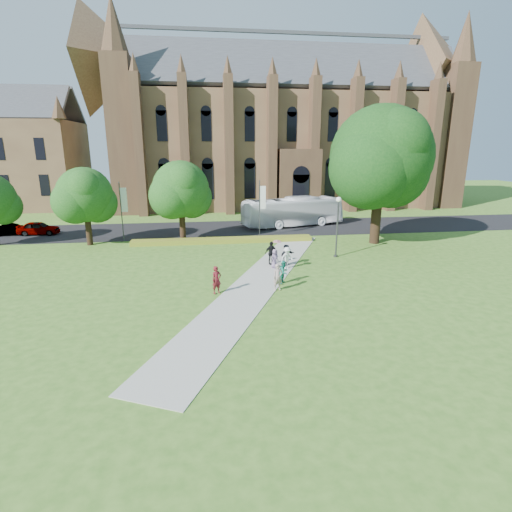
{
  "coord_description": "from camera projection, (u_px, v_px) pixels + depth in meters",
  "views": [
    {
      "loc": [
        -3.93,
        -25.95,
        9.36
      ],
      "look_at": [
        -0.17,
        1.93,
        1.6
      ],
      "focal_mm": 28.0,
      "sensor_mm": 36.0,
      "label": 1
    }
  ],
  "objects": [
    {
      "name": "street_tree_0",
      "position": [
        85.0,
        195.0,
        37.93
      ],
      "size": [
        5.2,
        5.2,
        7.5
      ],
      "color": "#332114",
      "rests_on": "ground"
    },
    {
      "name": "parasol",
      "position": [
        277.0,
        245.0,
        31.28
      ],
      "size": [
        0.9,
        0.9,
        0.63
      ],
      "primitive_type": "imported",
      "rotation": [
        0.0,
        0.0,
        0.33
      ],
      "color": "#E9A4C2",
      "rests_on": "pedestrian_4"
    },
    {
      "name": "car_1",
      "position": [
        13.0,
        230.0,
        43.25
      ],
      "size": [
        3.79,
        1.46,
        1.23
      ],
      "primitive_type": "imported",
      "rotation": [
        0.0,
        0.0,
        1.61
      ],
      "color": "gray",
      "rests_on": "road"
    },
    {
      "name": "ground",
      "position": [
        262.0,
        285.0,
        27.79
      ],
      "size": [
        160.0,
        160.0,
        0.0
      ],
      "primitive_type": "plane",
      "color": "#38661E",
      "rests_on": "ground"
    },
    {
      "name": "streetlamp",
      "position": [
        338.0,
        220.0,
        34.09
      ],
      "size": [
        0.44,
        0.44,
        5.24
      ],
      "color": "#38383D",
      "rests_on": "ground"
    },
    {
      "name": "road",
      "position": [
        237.0,
        229.0,
        46.89
      ],
      "size": [
        160.0,
        10.0,
        0.02
      ],
      "primitive_type": "cube",
      "color": "black",
      "rests_on": "ground"
    },
    {
      "name": "street_tree_1",
      "position": [
        181.0,
        189.0,
        39.48
      ],
      "size": [
        5.6,
        5.6,
        8.05
      ],
      "color": "#332114",
      "rests_on": "ground"
    },
    {
      "name": "building_west",
      "position": [
        2.0,
        147.0,
        61.08
      ],
      "size": [
        22.0,
        14.0,
        18.3
      ],
      "color": "brown",
      "rests_on": "ground"
    },
    {
      "name": "pedestrian_6",
      "position": [
        278.0,
        277.0,
        26.55
      ],
      "size": [
        0.74,
        0.56,
        1.81
      ],
      "primitive_type": "imported",
      "rotation": [
        0.0,
        0.0,
        0.21
      ],
      "color": "gray",
      "rests_on": "footpath"
    },
    {
      "name": "pedestrian_1",
      "position": [
        284.0,
        272.0,
        27.92
      ],
      "size": [
        0.99,
        1.0,
        1.63
      ],
      "primitive_type": "imported",
      "rotation": [
        0.0,
        0.0,
        0.83
      ],
      "color": "#187B68",
      "rests_on": "footpath"
    },
    {
      "name": "car_0",
      "position": [
        38.0,
        228.0,
        43.45
      ],
      "size": [
        4.31,
        1.85,
        1.45
      ],
      "primitive_type": "imported",
      "rotation": [
        0.0,
        0.0,
        1.54
      ],
      "color": "gray",
      "rests_on": "road"
    },
    {
      "name": "banner_pole_1",
      "position": [
        122.0,
        208.0,
        39.87
      ],
      "size": [
        0.7,
        0.1,
        6.0
      ],
      "color": "#38383D",
      "rests_on": "ground"
    },
    {
      "name": "pedestrian_2",
      "position": [
        287.0,
        258.0,
        31.25
      ],
      "size": [
        1.29,
        1.04,
        1.74
      ],
      "primitive_type": "imported",
      "rotation": [
        0.0,
        0.0,
        0.4
      ],
      "color": "silver",
      "rests_on": "footpath"
    },
    {
      "name": "tour_coach",
      "position": [
        293.0,
        212.0,
        47.98
      ],
      "size": [
        12.82,
        5.95,
        3.48
      ],
      "primitive_type": "imported",
      "rotation": [
        0.0,
        0.0,
        1.82
      ],
      "color": "silver",
      "rests_on": "road"
    },
    {
      "name": "large_tree",
      "position": [
        381.0,
        157.0,
        37.75
      ],
      "size": [
        9.6,
        9.6,
        13.2
      ],
      "color": "#332114",
      "rests_on": "ground"
    },
    {
      "name": "pedestrian_4",
      "position": [
        275.0,
        259.0,
        31.45
      ],
      "size": [
        0.87,
        0.88,
        1.53
      ],
      "primitive_type": "imported",
      "rotation": [
        0.0,
        0.0,
        0.8
      ],
      "color": "slate",
      "rests_on": "footpath"
    },
    {
      "name": "pedestrian_3",
      "position": [
        271.0,
        253.0,
        32.39
      ],
      "size": [
        1.21,
        0.84,
        1.91
      ],
      "primitive_type": "imported",
      "rotation": [
        0.0,
        0.0,
        0.38
      ],
      "color": "black",
      "rests_on": "footpath"
    },
    {
      "name": "footpath",
      "position": [
        260.0,
        280.0,
        28.74
      ],
      "size": [
        15.58,
        28.54,
        0.04
      ],
      "primitive_type": "cube",
      "rotation": [
        0.0,
        0.0,
        -0.44
      ],
      "color": "#B2B2A8",
      "rests_on": "ground"
    },
    {
      "name": "flower_hedge",
      "position": [
        223.0,
        240.0,
        40.08
      ],
      "size": [
        18.0,
        1.4,
        0.45
      ],
      "primitive_type": "cube",
      "color": "#AC8D22",
      "rests_on": "ground"
    },
    {
      "name": "pedestrian_0",
      "position": [
        217.0,
        280.0,
        25.96
      ],
      "size": [
        0.8,
        0.71,
        1.83
      ],
      "primitive_type": "imported",
      "rotation": [
        0.0,
        0.0,
        0.5
      ],
      "color": "maroon",
      "rests_on": "footpath"
    },
    {
      "name": "banner_pole_0",
      "position": [
        261.0,
        205.0,
        41.68
      ],
      "size": [
        0.7,
        0.1,
        6.0
      ],
      "color": "#38383D",
      "rests_on": "ground"
    },
    {
      "name": "pedestrian_5",
      "position": [
        286.0,
        255.0,
        32.25
      ],
      "size": [
        1.52,
        1.41,
        1.7
      ],
      "primitive_type": "imported",
      "rotation": [
        0.0,
        0.0,
        0.71
      ],
      "color": "#292931",
      "rests_on": "footpath"
    },
    {
      "name": "cathedral",
      "position": [
        287.0,
        123.0,
        63.58
      ],
      "size": [
        52.6,
        18.25,
        28.0
      ],
      "color": "brown",
      "rests_on": "ground"
    }
  ]
}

